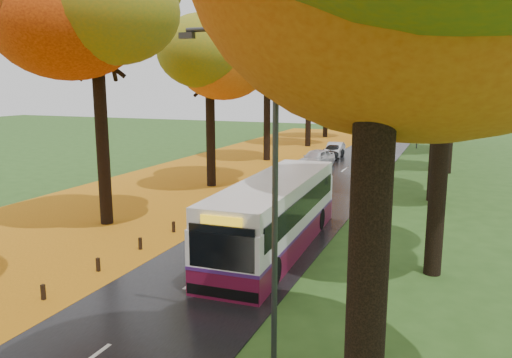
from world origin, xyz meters
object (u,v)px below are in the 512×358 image
Objects in this scene: streetlamp_near at (265,171)px; car_white at (316,158)px; car_dark at (333,152)px; car_silver at (335,150)px; streetlamp_far at (417,103)px; streetlamp_mid at (389,115)px; bus at (275,213)px.

streetlamp_near is 29.06m from car_white.
streetlamp_near reaches higher than car_dark.
streetlamp_near reaches higher than car_white.
car_silver is 0.86m from car_dark.
streetlamp_near is 2.05× the size of car_dark.
streetlamp_far is 2.05× the size of car_dark.
streetlamp_near is at bearing -90.00° from streetlamp_far.
car_dark is (-6.30, 33.85, -4.11)m from streetlamp_near.
car_silver is at bearing 100.28° from streetlamp_near.
streetlamp_mid is at bearing -90.00° from streetlamp_far.
bus is 2.81× the size of car_dark.
streetlamp_mid is at bearing -32.98° from car_white.
car_dark is at bearing -93.08° from car_silver.
streetlamp_far is at bearing 58.50° from car_dark.
streetlamp_near is at bearing -66.30° from car_white.
car_white is 1.10× the size of car_silver.
bus is 2.80× the size of car_silver.
car_silver is 1.00× the size of car_dark.
streetlamp_near is at bearing -79.16° from car_dark.
streetlamp_far is at bearing 90.00° from streetlamp_mid.
car_silver is at bearing 95.88° from bus.
car_white is (-3.73, 20.16, -0.76)m from bus.
car_white is at bearing -111.59° from streetlamp_far.
streetlamp_near is 35.50m from car_silver.
streetlamp_far reaches higher than car_silver.
streetlamp_far is at bearing 90.00° from streetlamp_near.
car_silver is (-6.30, 34.70, -4.03)m from streetlamp_near.
streetlamp_mid reaches higher than car_silver.
car_dark is (0.00, 5.76, -0.17)m from car_white.
bus reaches higher than car_dark.
streetlamp_mid is at bearing 90.00° from streetlamp_near.
bus reaches higher than car_white.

